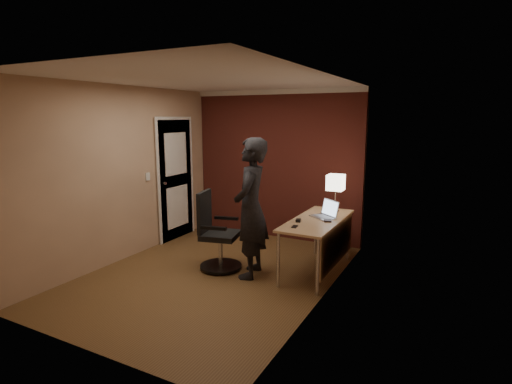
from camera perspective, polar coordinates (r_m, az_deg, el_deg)
room at (r=6.54m, az=-0.85°, el=4.64°), size 4.00×4.00×4.00m
desk at (r=5.34m, az=9.48°, el=-5.28°), size 0.60×1.50×0.73m
desk_lamp at (r=5.69m, az=11.31°, el=1.28°), size 0.22×0.22×0.54m
laptop at (r=5.44m, az=10.00°, el=-2.91°), size 0.42×0.40×0.23m
mouse at (r=5.17m, az=6.06°, el=-4.06°), size 0.08×0.11×0.03m
phone at (r=4.93m, az=5.54°, el=-4.93°), size 0.07×0.12×0.01m
wallet at (r=5.23m, az=10.18°, el=-4.05°), size 0.13×0.14×0.02m
office_chair at (r=5.48m, az=-5.78°, el=-6.26°), size 0.58×0.65×1.05m
person at (r=5.12m, az=-0.75°, el=-2.34°), size 0.57×0.74×1.81m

